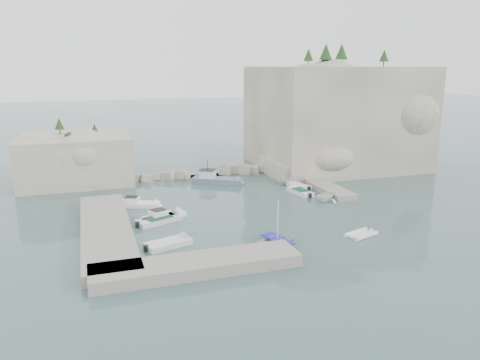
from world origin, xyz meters
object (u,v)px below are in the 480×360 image
object	(u,v)px
motorboat_b	(164,219)
tender_east_c	(299,188)
tender_east_b	(300,194)
tender_east_d	(291,184)
motorboat_a	(138,207)
work_boat	(217,183)
rowboat	(277,244)
inflatable_dinghy	(361,236)
tender_east_a	(326,201)
motorboat_c	(159,222)
motorboat_e	(168,246)

from	to	relation	value
motorboat_b	tender_east_c	bearing A→B (deg)	-2.53
tender_east_b	tender_east_d	distance (m)	5.26
tender_east_c	tender_east_d	distance (m)	2.21
motorboat_a	tender_east_b	xyz separation A→B (m)	(21.94, -0.90, 0.00)
tender_east_d	work_boat	world-z (taller)	work_boat
rowboat	work_boat	bearing A→B (deg)	-16.55
inflatable_dinghy	work_boat	xyz separation A→B (m)	(-8.20, 26.09, 0.00)
tender_east_b	tender_east_c	world-z (taller)	same
tender_east_a	work_boat	xyz separation A→B (m)	(-10.91, 13.47, 0.00)
motorboat_c	rowboat	xyz separation A→B (m)	(10.17, -10.24, 0.00)
inflatable_dinghy	motorboat_b	bearing A→B (deg)	129.11
motorboat_c	tender_east_b	distance (m)	21.22
motorboat_e	tender_east_a	world-z (taller)	tender_east_a
inflatable_dinghy	tender_east_b	distance (m)	16.92
tender_east_a	tender_east_b	size ratio (longest dim) A/B	0.75
motorboat_a	tender_east_a	world-z (taller)	tender_east_a
inflatable_dinghy	tender_east_a	distance (m)	12.91
rowboat	tender_east_b	distance (m)	19.14
motorboat_e	tender_east_d	size ratio (longest dim) A/B	1.14
rowboat	tender_east_b	world-z (taller)	rowboat
motorboat_c	tender_east_b	size ratio (longest dim) A/B	1.16
tender_east_a	work_boat	bearing A→B (deg)	20.06
tender_east_b	tender_east_d	size ratio (longest dim) A/B	1.13
tender_east_b	tender_east_c	size ratio (longest dim) A/B	1.11
motorboat_c	tender_east_d	size ratio (longest dim) A/B	1.31
motorboat_b	tender_east_d	xyz separation A→B (m)	(20.59, 10.13, 0.00)
motorboat_b	inflatable_dinghy	xyz separation A→B (m)	(18.53, -11.92, 0.00)
rowboat	work_boat	size ratio (longest dim) A/B	0.52
tender_east_a	motorboat_a	bearing A→B (deg)	58.68
motorboat_b	inflatable_dinghy	size ratio (longest dim) A/B	1.56
work_boat	rowboat	bearing A→B (deg)	-61.15
motorboat_c	tender_east_a	distance (m)	22.06
rowboat	tender_east_c	world-z (taller)	rowboat
motorboat_c	tender_east_a	world-z (taller)	tender_east_a
motorboat_b	tender_east_b	xyz separation A→B (m)	(19.61, 4.97, 0.00)
tender_east_b	motorboat_b	bearing A→B (deg)	95.49
motorboat_a	tender_east_d	world-z (taller)	tender_east_d
tender_east_a	work_boat	size ratio (longest dim) A/B	0.45
motorboat_b	inflatable_dinghy	world-z (taller)	motorboat_b
motorboat_c	tender_east_c	bearing A→B (deg)	0.67
motorboat_e	tender_east_a	xyz separation A→B (m)	(22.25, 9.15, 0.00)
rowboat	tender_east_b	xyz separation A→B (m)	(10.20, 16.20, 0.00)
motorboat_a	work_boat	bearing A→B (deg)	53.09
rowboat	inflatable_dinghy	xyz separation A→B (m)	(9.12, -0.69, 0.00)
motorboat_a	inflatable_dinghy	world-z (taller)	motorboat_a
tender_east_b	tender_east_d	xyz separation A→B (m)	(0.98, 5.17, 0.00)
motorboat_a	tender_east_c	world-z (taller)	motorboat_a
tender_east_d	work_boat	size ratio (longest dim) A/B	0.53
inflatable_dinghy	tender_east_b	world-z (taller)	tender_east_b
motorboat_e	work_boat	xyz separation A→B (m)	(11.34, 22.62, 0.00)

